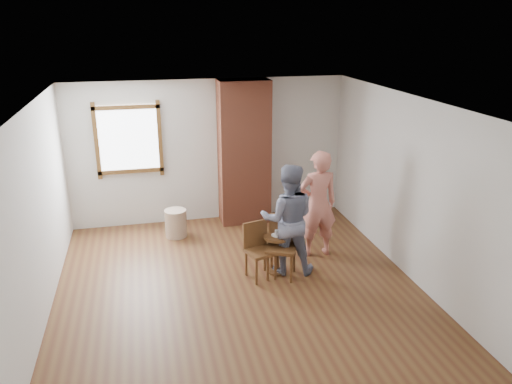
# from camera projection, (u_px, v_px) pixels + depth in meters

# --- Properties ---
(ground) EXTENTS (5.50, 5.50, 0.00)m
(ground) POSITION_uv_depth(u_px,v_px,m) (240.00, 290.00, 6.97)
(ground) COLOR brown
(ground) RESTS_ON ground
(room_shell) EXTENTS (5.04, 5.52, 2.62)m
(room_shell) POSITION_uv_depth(u_px,v_px,m) (226.00, 154.00, 6.91)
(room_shell) COLOR silver
(room_shell) RESTS_ON ground
(brick_chimney) EXTENTS (0.90, 0.50, 2.60)m
(brick_chimney) POSITION_uv_depth(u_px,v_px,m) (244.00, 153.00, 8.96)
(brick_chimney) COLOR #A6543B
(brick_chimney) RESTS_ON ground
(stoneware_crock) EXTENTS (0.42, 0.42, 0.48)m
(stoneware_crock) POSITION_uv_depth(u_px,v_px,m) (176.00, 223.00, 8.62)
(stoneware_crock) COLOR tan
(stoneware_crock) RESTS_ON ground
(dark_pot) EXTENTS (0.21, 0.21, 0.16)m
(dark_pot) POSITION_uv_depth(u_px,v_px,m) (173.00, 227.00, 8.88)
(dark_pot) COLOR black
(dark_pot) RESTS_ON ground
(dining_chair_left) EXTENTS (0.48, 0.48, 0.83)m
(dining_chair_left) POSITION_uv_depth(u_px,v_px,m) (258.00, 247.00, 7.22)
(dining_chair_left) COLOR brown
(dining_chair_left) RESTS_ON ground
(dining_chair_right) EXTENTS (0.56, 0.56, 0.90)m
(dining_chair_right) POSITION_uv_depth(u_px,v_px,m) (282.00, 242.00, 7.26)
(dining_chair_right) COLOR brown
(dining_chair_right) RESTS_ON ground
(side_table) EXTENTS (0.40, 0.40, 0.60)m
(side_table) POSITION_uv_depth(u_px,v_px,m) (277.00, 248.00, 7.33)
(side_table) COLOR brown
(side_table) RESTS_ON ground
(cake_plate) EXTENTS (0.18, 0.18, 0.01)m
(cake_plate) POSITION_uv_depth(u_px,v_px,m) (277.00, 235.00, 7.27)
(cake_plate) COLOR white
(cake_plate) RESTS_ON side_table
(cake_slice) EXTENTS (0.08, 0.07, 0.06)m
(cake_slice) POSITION_uv_depth(u_px,v_px,m) (278.00, 233.00, 7.26)
(cake_slice) COLOR white
(cake_slice) RESTS_ON cake_plate
(man) EXTENTS (0.94, 0.81, 1.66)m
(man) POSITION_uv_depth(u_px,v_px,m) (288.00, 219.00, 7.25)
(man) COLOR #131536
(man) RESTS_ON ground
(person_pink) EXTENTS (0.63, 0.42, 1.72)m
(person_pink) POSITION_uv_depth(u_px,v_px,m) (318.00, 204.00, 7.76)
(person_pink) COLOR #D07868
(person_pink) RESTS_ON ground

